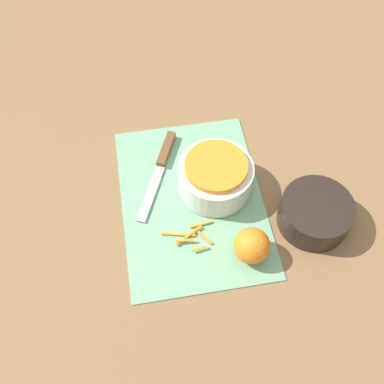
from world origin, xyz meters
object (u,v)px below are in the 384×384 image
bowl_dark (315,213)px  knife (163,159)px  orange_left (252,246)px  bowl_speckled (215,176)px

bowl_dark → knife: (-0.22, -0.31, -0.02)m
bowl_dark → orange_left: size_ratio=2.05×
bowl_dark → bowl_speckled: bearing=-122.0°
knife → bowl_speckled: bearing=73.5°
bowl_speckled → orange_left: bowl_speckled is taller
bowl_dark → knife: bowl_dark is taller
bowl_speckled → bowl_dark: 0.23m
bowl_dark → knife: bearing=-125.3°
bowl_speckled → knife: 0.15m
bowl_speckled → orange_left: 0.18m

